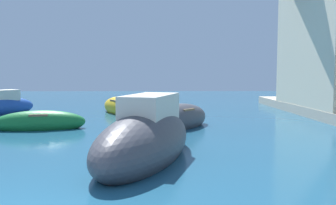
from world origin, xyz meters
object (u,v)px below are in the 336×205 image
(moored_boat_1, at_px, (178,119))
(moored_boat_6, at_px, (122,107))
(moored_boat_3, at_px, (146,139))
(moored_boat_7, at_px, (40,122))

(moored_boat_1, height_order, moored_boat_6, moored_boat_1)
(moored_boat_1, relative_size, moored_boat_6, 0.88)
(moored_boat_3, bearing_deg, moored_boat_6, -153.34)
(moored_boat_1, distance_m, moored_boat_3, 5.48)
(moored_boat_6, relative_size, moored_boat_7, 1.17)
(moored_boat_1, height_order, moored_boat_3, moored_boat_3)
(moored_boat_7, bearing_deg, moored_boat_6, 54.09)
(moored_boat_7, bearing_deg, moored_boat_1, -7.31)
(moored_boat_3, distance_m, moored_boat_6, 10.78)
(moored_boat_3, xyz_separation_m, moored_boat_6, (-1.82, 10.62, -0.20))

